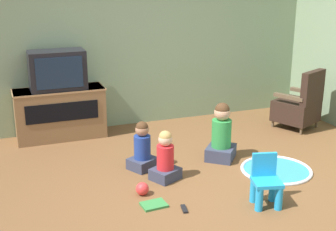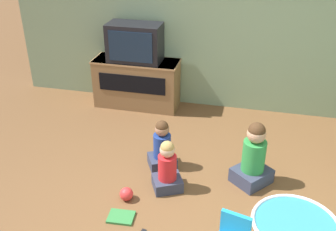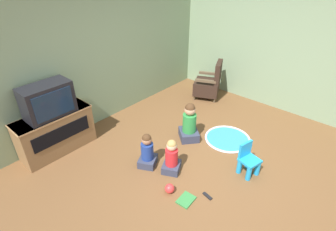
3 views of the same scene
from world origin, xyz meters
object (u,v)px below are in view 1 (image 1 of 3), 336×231
at_px(black_armchair, 299,106).
at_px(yellow_kid_chair, 266,185).
at_px(child_watching_right, 142,148).
at_px(toy_ball, 142,189).
at_px(tv_cabinet, 60,113).
at_px(book, 154,205).
at_px(remote_control, 184,209).
at_px(television, 57,70).
at_px(child_watching_left, 165,159).
at_px(child_watching_center, 221,135).

distance_m(black_armchair, yellow_kid_chair, 2.51).
relative_size(child_watching_right, toy_ball, 4.27).
bearing_deg(child_watching_right, tv_cabinet, 89.79).
bearing_deg(child_watching_right, black_armchair, -14.68).
height_order(yellow_kid_chair, book, yellow_kid_chair).
relative_size(tv_cabinet, remote_control, 7.74).
bearing_deg(black_armchair, yellow_kid_chair, 22.70).
bearing_deg(black_armchair, tv_cabinet, -38.43).
relative_size(tv_cabinet, yellow_kid_chair, 2.37).
xyz_separation_m(tv_cabinet, television, (0.00, -0.02, 0.59)).
distance_m(yellow_kid_chair, book, 1.11).
height_order(black_armchair, book, black_armchair).
bearing_deg(black_armchair, remote_control, 9.20).
height_order(yellow_kid_chair, child_watching_right, child_watching_right).
height_order(television, yellow_kid_chair, television).
bearing_deg(remote_control, black_armchair, -45.36).
distance_m(child_watching_left, child_watching_center, 0.90).
relative_size(television, child_watching_center, 1.02).
relative_size(toy_ball, book, 0.53).
distance_m(child_watching_right, toy_ball, 0.69).
xyz_separation_m(child_watching_right, toy_ball, (-0.21, -0.64, -0.18)).
bearing_deg(black_armchair, child_watching_center, -2.39).
distance_m(black_armchair, toy_ball, 3.04).
height_order(black_armchair, remote_control, black_armchair).
bearing_deg(yellow_kid_chair, remote_control, -178.35).
bearing_deg(tv_cabinet, yellow_kid_chair, -59.04).
bearing_deg(toy_ball, tv_cabinet, 104.33).
bearing_deg(child_watching_right, book, -128.44).
relative_size(black_armchair, child_watching_left, 1.55).
xyz_separation_m(toy_ball, remote_control, (0.28, -0.44, -0.06)).
bearing_deg(remote_control, yellow_kid_chair, -91.84).
bearing_deg(television, remote_control, -71.94).
xyz_separation_m(television, yellow_kid_chair, (1.59, -2.63, -0.74)).
xyz_separation_m(yellow_kid_chair, book, (-1.04, 0.35, -0.20)).
distance_m(child_watching_center, child_watching_right, 0.99).
height_order(child_watching_center, book, child_watching_center).
distance_m(television, child_watching_left, 2.07).
xyz_separation_m(television, child_watching_right, (0.72, -1.38, -0.70)).
xyz_separation_m(book, remote_control, (0.25, -0.18, -0.00)).
distance_m(television, remote_control, 2.75).
bearing_deg(yellow_kid_chair, book, 175.38).
height_order(television, black_armchair, television).
bearing_deg(television, child_watching_center, -40.00).
bearing_deg(child_watching_center, child_watching_right, 126.78).
distance_m(tv_cabinet, child_watching_center, 2.24).
bearing_deg(toy_ball, remote_control, -57.52).
xyz_separation_m(television, book, (0.55, -2.28, -0.94)).
xyz_separation_m(yellow_kid_chair, child_watching_center, (0.12, 1.20, 0.10)).
height_order(yellow_kid_chair, toy_ball, yellow_kid_chair).
bearing_deg(child_watching_left, black_armchair, -4.87).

